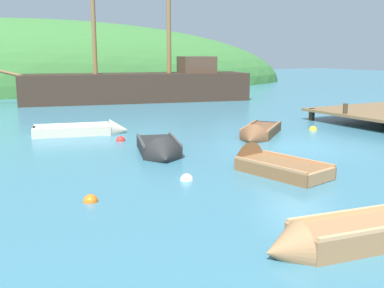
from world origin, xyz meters
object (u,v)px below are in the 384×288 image
at_px(rowboat_outer_right, 341,240).
at_px(buoy_white, 187,180).
at_px(sailing_ship, 139,90).
at_px(rowboat_near_dock, 267,167).
at_px(buoy_orange, 91,202).
at_px(rowboat_far, 258,134).
at_px(rowboat_center, 86,131).
at_px(rowboat_outer_left, 160,151).
at_px(buoy_red, 121,141).
at_px(buoy_yellow, 313,130).

bearing_deg(rowboat_outer_right, buoy_white, -78.56).
relative_size(sailing_ship, rowboat_near_dock, 5.45).
xyz_separation_m(rowboat_outer_right, buoy_orange, (-2.89, 4.41, -0.14)).
relative_size(rowboat_far, rowboat_center, 0.87).
height_order(sailing_ship, rowboat_outer_left, sailing_ship).
bearing_deg(rowboat_far, buoy_orange, -11.07).
bearing_deg(rowboat_center, rowboat_near_dock, -57.37).
height_order(sailing_ship, buoy_white, sailing_ship).
relative_size(sailing_ship, rowboat_far, 5.25).
height_order(rowboat_outer_right, buoy_white, rowboat_outer_right).
height_order(rowboat_far, buoy_white, rowboat_far).
bearing_deg(rowboat_outer_left, buoy_orange, -26.26).
bearing_deg(buoy_red, buoy_yellow, -12.28).
bearing_deg(buoy_yellow, buoy_white, -153.59).
distance_m(sailing_ship, rowboat_near_dock, 19.20).
distance_m(rowboat_outer_left, rowboat_outer_right, 7.86).
height_order(rowboat_outer_left, rowboat_near_dock, rowboat_near_dock).
xyz_separation_m(sailing_ship, buoy_yellow, (1.78, -14.36, -0.71)).
bearing_deg(rowboat_center, rowboat_far, -20.16).
distance_m(rowboat_center, buoy_yellow, 9.36).
distance_m(rowboat_outer_right, rowboat_near_dock, 5.12).
bearing_deg(rowboat_near_dock, rowboat_far, -46.41).
height_order(rowboat_near_dock, buoy_orange, rowboat_near_dock).
xyz_separation_m(buoy_white, buoy_orange, (-2.65, -0.47, 0.00)).
relative_size(rowboat_center, buoy_white, 11.20).
xyz_separation_m(rowboat_near_dock, buoy_orange, (-5.05, -0.23, -0.11)).
distance_m(rowboat_outer_left, buoy_white, 3.05).
relative_size(rowboat_outer_left, rowboat_far, 0.95).
relative_size(buoy_white, buoy_orange, 1.04).
height_order(rowboat_far, buoy_yellow, rowboat_far).
height_order(rowboat_outer_right, buoy_red, rowboat_outer_right).
bearing_deg(rowboat_outer_right, buoy_red, -82.46).
bearing_deg(rowboat_far, rowboat_near_dock, 15.01).
bearing_deg(buoy_yellow, buoy_orange, -157.25).
relative_size(rowboat_outer_left, rowboat_outer_right, 1.00).
relative_size(rowboat_outer_left, buoy_yellow, 9.25).
height_order(rowboat_near_dock, buoy_white, rowboat_near_dock).
relative_size(rowboat_outer_left, rowboat_center, 0.82).
height_order(sailing_ship, buoy_orange, sailing_ship).
xyz_separation_m(buoy_orange, buoy_red, (3.09, 6.32, 0.00)).
distance_m(rowboat_near_dock, buoy_white, 2.41).
xyz_separation_m(rowboat_center, buoy_red, (0.73, -1.91, -0.12)).
distance_m(buoy_white, buoy_red, 5.87).
distance_m(rowboat_center, buoy_red, 2.05).
bearing_deg(buoy_yellow, rowboat_center, 157.19).
relative_size(rowboat_near_dock, buoy_red, 9.21).
distance_m(rowboat_center, buoy_orange, 8.56).
height_order(rowboat_near_dock, rowboat_far, rowboat_near_dock).
distance_m(sailing_ship, buoy_red, 14.06).
height_order(buoy_orange, buoy_red, buoy_red).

